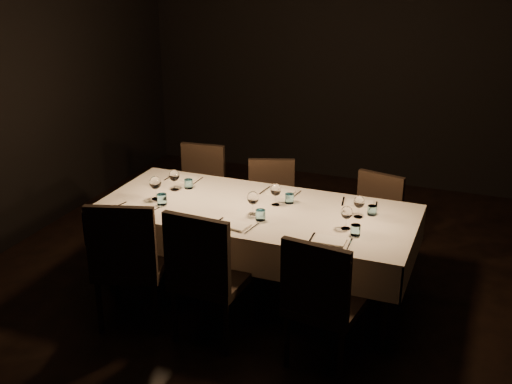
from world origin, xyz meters
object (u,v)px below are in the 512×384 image
at_px(chair_near_left, 128,259).
at_px(chair_far_center, 271,203).
at_px(chair_far_right, 374,219).
at_px(dining_table, 256,217).
at_px(chair_near_center, 207,271).
at_px(chair_near_right, 321,298).
at_px(chair_far_left, 200,187).

xyz_separation_m(chair_near_left, chair_far_center, (0.55, 1.56, -0.07)).
xyz_separation_m(chair_far_center, chair_far_right, (0.95, -0.00, -0.00)).
relative_size(dining_table, chair_near_left, 2.43).
bearing_deg(chair_far_center, dining_table, -99.37).
relative_size(chair_near_center, chair_near_right, 1.05).
bearing_deg(chair_near_center, chair_far_left, -59.33).
bearing_deg(chair_far_right, chair_far_center, -167.00).
height_order(chair_near_center, chair_near_right, chair_near_center).
relative_size(chair_near_left, chair_far_center, 1.17).
xyz_separation_m(chair_far_left, chair_far_center, (0.78, -0.10, -0.01)).
bearing_deg(chair_near_center, dining_table, -92.54).
distance_m(chair_near_center, chair_near_right, 0.85).
xyz_separation_m(chair_near_left, chair_far_left, (-0.22, 1.66, -0.06)).
xyz_separation_m(chair_near_center, chair_far_right, (0.89, 1.52, -0.08)).
height_order(dining_table, chair_near_right, chair_near_right).
height_order(chair_near_left, chair_far_center, chair_near_left).
bearing_deg(chair_near_left, dining_table, -147.87).
bearing_deg(chair_near_left, chair_near_center, 166.55).
relative_size(chair_far_left, chair_far_center, 1.03).
bearing_deg(chair_far_left, chair_far_center, -12.24).
relative_size(dining_table, chair_near_right, 2.56).
distance_m(chair_near_left, chair_far_left, 1.67).
height_order(chair_far_left, chair_far_center, chair_far_left).
relative_size(dining_table, chair_far_right, 2.87).
xyz_separation_m(dining_table, chair_far_center, (-0.14, 0.76, -0.19)).
distance_m(dining_table, chair_far_center, 0.80).
height_order(chair_near_left, chair_near_right, chair_near_left).
relative_size(chair_near_center, chair_far_left, 1.14).
relative_size(chair_near_center, chair_far_center, 1.18).
relative_size(dining_table, chair_far_left, 2.77).
height_order(chair_near_left, chair_far_right, chair_near_left).
xyz_separation_m(chair_near_left, chair_far_right, (1.51, 1.56, -0.08)).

